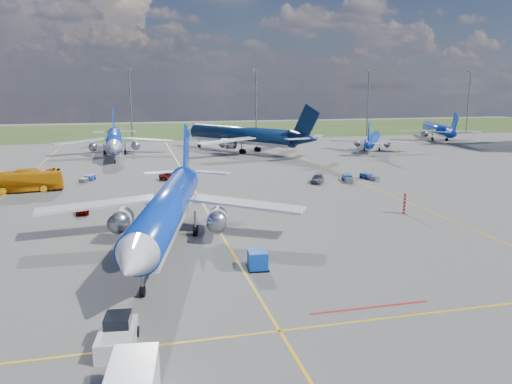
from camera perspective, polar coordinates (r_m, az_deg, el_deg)
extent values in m
plane|color=#595956|center=(54.84, -3.21, -6.14)|extent=(400.00, 400.00, 0.00)
cube|color=#2D4719|center=(202.22, -11.09, 6.91)|extent=(400.00, 80.00, 0.01)
cube|color=gold|center=(83.57, -6.99, 0.12)|extent=(0.25, 160.00, 0.02)
cube|color=gold|center=(36.82, 2.72, -15.58)|extent=(60.00, 0.25, 0.02)
cube|color=gold|center=(95.12, -25.99, 0.43)|extent=(0.25, 120.00, 0.02)
cube|color=gold|center=(100.85, 9.49, 2.08)|extent=(0.25, 120.00, 0.02)
cube|color=#A5140F|center=(41.21, 12.91, -12.74)|extent=(10.00, 0.25, 0.02)
cylinder|color=slate|center=(161.39, -14.12, 9.47)|extent=(0.50, 0.50, 22.00)
cube|color=slate|center=(161.37, -14.33, 13.48)|extent=(2.20, 0.50, 0.80)
cylinder|color=slate|center=(166.12, 0.01, 9.88)|extent=(0.50, 0.50, 22.00)
cube|color=slate|center=(166.10, 0.01, 13.78)|extent=(2.20, 0.50, 0.80)
cylinder|color=slate|center=(179.85, 12.67, 9.76)|extent=(0.50, 0.50, 22.00)
cube|color=slate|center=(179.83, 12.84, 13.35)|extent=(2.20, 0.50, 0.80)
cylinder|color=slate|center=(200.74, 23.11, 9.30)|extent=(0.50, 0.50, 22.00)
cube|color=slate|center=(200.72, 23.38, 12.52)|extent=(2.20, 0.50, 0.80)
cylinder|color=red|center=(70.75, 16.69, -1.23)|extent=(0.50, 0.50, 3.00)
cube|color=silver|center=(35.58, -15.58, -15.86)|extent=(2.80, 4.63, 1.36)
cube|color=black|center=(35.72, -15.51, -14.06)|extent=(1.88, 2.06, 0.94)
cube|color=slate|center=(38.02, -14.95, -14.10)|extent=(0.56, 2.52, 0.21)
cube|color=#0D45BF|center=(47.90, 0.17, -7.73)|extent=(1.96, 2.36, 1.76)
imported|color=orange|center=(90.44, -25.35, 1.14)|extent=(13.55, 4.54, 3.70)
imported|color=#999999|center=(72.16, -19.19, -1.79)|extent=(1.81, 4.18, 1.40)
imported|color=#999999|center=(94.20, -9.53, 1.81)|extent=(5.03, 2.41, 1.39)
imported|color=#999999|center=(90.67, 7.04, 1.52)|extent=(4.07, 5.38, 1.45)
cube|color=#17478C|center=(93.73, 10.36, 1.65)|extent=(2.13, 2.97, 1.13)
cube|color=slate|center=(91.14, 10.57, 1.29)|extent=(1.76, 2.32, 0.92)
cube|color=#1A3A9C|center=(97.36, -18.46, 1.56)|extent=(2.01, 2.55, 0.95)
cube|color=slate|center=(95.42, -19.08, 1.26)|extent=(1.64, 2.01, 0.78)
cube|color=navy|center=(96.30, 12.45, 1.79)|extent=(1.78, 2.51, 0.96)
cube|color=slate|center=(94.66, 13.36, 1.52)|extent=(1.47, 1.96, 0.79)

